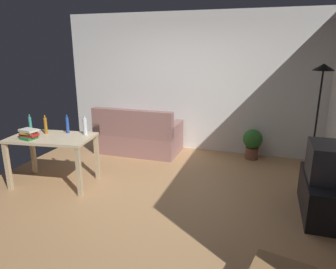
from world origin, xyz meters
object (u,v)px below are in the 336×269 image
(tv, at_px, (327,162))
(bottle_clear, at_px, (85,126))
(book_stack, at_px, (29,134))
(bottle_tall, at_px, (30,124))
(torchiere_lamp, at_px, (321,91))
(bottle_blue, at_px, (67,125))
(bottle_amber, at_px, (46,125))
(couch, at_px, (138,137))
(desk, at_px, (52,143))
(potted_plant, at_px, (252,142))
(tv_stand, at_px, (321,196))

(tv, xyz_separation_m, bottle_clear, (-3.33, -0.03, 0.19))
(bottle_clear, height_order, book_stack, bottle_clear)
(bottle_tall, relative_size, book_stack, 1.03)
(torchiere_lamp, bearing_deg, bottle_clear, -160.66)
(tv, relative_size, bottle_blue, 2.08)
(bottle_tall, height_order, bottle_blue, bottle_blue)
(bottle_tall, height_order, bottle_clear, bottle_clear)
(torchiere_lamp, bearing_deg, bottle_blue, -162.03)
(bottle_amber, height_order, bottle_blue, bottle_amber)
(bottle_tall, bearing_deg, bottle_blue, 10.33)
(tv, relative_size, torchiere_lamp, 0.33)
(book_stack, bearing_deg, torchiere_lamp, 22.14)
(bottle_amber, bearing_deg, tv, 2.51)
(couch, bearing_deg, bottle_amber, 63.98)
(desk, xyz_separation_m, bottle_blue, (0.12, 0.24, 0.24))
(bottle_amber, bearing_deg, torchiere_lamp, 18.42)
(potted_plant, bearing_deg, bottle_blue, -145.84)
(bottle_clear, relative_size, book_stack, 1.08)
(tv_stand, bearing_deg, book_stack, 96.91)
(tv_stand, xyz_separation_m, bottle_blue, (-3.63, -0.04, 0.65))
(desk, height_order, book_stack, book_stack)
(torchiere_lamp, bearing_deg, potted_plant, 145.32)
(tv_stand, distance_m, desk, 3.79)
(desk, distance_m, potted_plant, 3.51)
(desk, bearing_deg, bottle_clear, 22.92)
(tv, relative_size, desk, 0.47)
(bottle_clear, bearing_deg, tv, 0.56)
(tv_stand, height_order, bottle_tall, bottle_tall)
(bottle_tall, bearing_deg, book_stack, -52.19)
(potted_plant, xyz_separation_m, bottle_clear, (-2.39, -1.82, 0.56))
(couch, bearing_deg, tv, 154.78)
(potted_plant, xyz_separation_m, book_stack, (-3.04, -2.27, 0.50))
(tv_stand, distance_m, potted_plant, 2.02)
(potted_plant, height_order, bottle_blue, bottle_blue)
(couch, height_order, tv_stand, couch)
(torchiere_lamp, relative_size, bottle_blue, 6.28)
(torchiere_lamp, xyz_separation_m, bottle_tall, (-4.24, -1.29, -0.53))
(bottle_clear, bearing_deg, bottle_amber, -166.88)
(bottle_tall, bearing_deg, torchiere_lamp, 16.91)
(tv_stand, bearing_deg, tv, -90.00)
(tv_stand, xyz_separation_m, bottle_amber, (-3.93, -0.17, 0.65))
(bottle_tall, distance_m, bottle_amber, 0.31)
(bottle_amber, bearing_deg, book_stack, -98.75)
(torchiere_lamp, bearing_deg, tv_stand, -90.00)
(tv_stand, distance_m, tv, 0.46)
(tv_stand, height_order, bottle_blue, bottle_blue)
(desk, bearing_deg, book_stack, -144.48)
(potted_plant, xyz_separation_m, bottle_blue, (-2.70, -1.83, 0.56))
(bottle_blue, xyz_separation_m, bottle_clear, (0.30, 0.01, 0.00))
(tv, relative_size, book_stack, 2.23)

